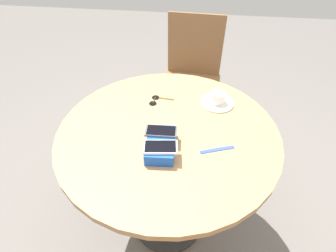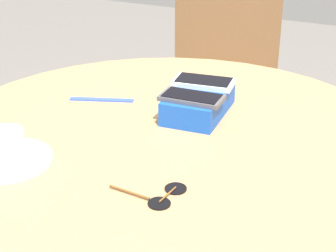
# 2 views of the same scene
# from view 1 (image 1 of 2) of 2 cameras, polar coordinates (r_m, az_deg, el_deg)

# --- Properties ---
(ground_plane) EXTENTS (8.00, 8.00, 0.00)m
(ground_plane) POSITION_cam_1_polar(r_m,az_deg,el_deg) (1.79, 0.00, -19.82)
(ground_plane) COLOR slate
(round_table) EXTENTS (0.98, 0.98, 0.79)m
(round_table) POSITION_cam_1_polar(r_m,az_deg,el_deg) (1.26, 0.00, -5.15)
(round_table) COLOR #2D2D2D
(round_table) RESTS_ON ground_plane
(phone_box) EXTENTS (0.19, 0.12, 0.05)m
(phone_box) POSITION_cam_1_polar(r_m,az_deg,el_deg) (1.06, -1.62, -4.11)
(phone_box) COLOR blue
(phone_box) RESTS_ON round_table
(phone_white) EXTENTS (0.09, 0.14, 0.01)m
(phone_white) POSITION_cam_1_polar(r_m,az_deg,el_deg) (1.01, -1.67, -4.63)
(phone_white) COLOR silver
(phone_white) RESTS_ON phone_box
(phone_gray) EXTENTS (0.07, 0.13, 0.01)m
(phone_gray) POSITION_cam_1_polar(r_m,az_deg,el_deg) (1.07, -1.49, -1.12)
(phone_gray) COLOR #515156
(phone_gray) RESTS_ON phone_box
(saucer) EXTENTS (0.17, 0.17, 0.01)m
(saucer) POSITION_cam_1_polar(r_m,az_deg,el_deg) (1.34, 10.63, 5.03)
(saucer) COLOR white
(saucer) RESTS_ON round_table
(coffee_cup) EXTENTS (0.09, 0.08, 0.05)m
(coffee_cup) POSITION_cam_1_polar(r_m,az_deg,el_deg) (1.32, 10.87, 6.18)
(coffee_cup) COLOR white
(coffee_cup) RESTS_ON saucer
(lanyard_strap) EXTENTS (0.07, 0.14, 0.00)m
(lanyard_strap) POSITION_cam_1_polar(r_m,az_deg,el_deg) (1.09, 10.65, -5.06)
(lanyard_strap) COLOR blue
(lanyard_strap) RESTS_ON round_table
(sunglasses) EXTENTS (0.09, 0.12, 0.01)m
(sunglasses) POSITION_cam_1_polar(r_m,az_deg,el_deg) (1.34, -2.68, 5.64)
(sunglasses) COLOR black
(sunglasses) RESTS_ON round_table
(chair_far_side) EXTENTS (0.47, 0.47, 0.95)m
(chair_far_side) POSITION_cam_1_polar(r_m,az_deg,el_deg) (2.08, 5.07, 10.22)
(chair_far_side) COLOR brown
(chair_far_side) RESTS_ON ground_plane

